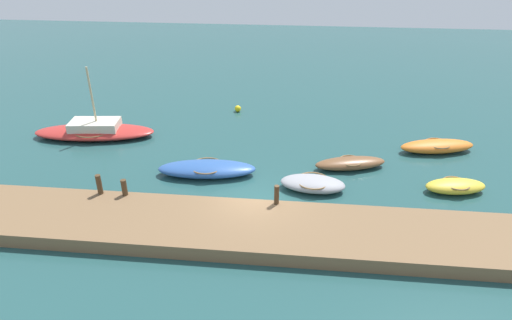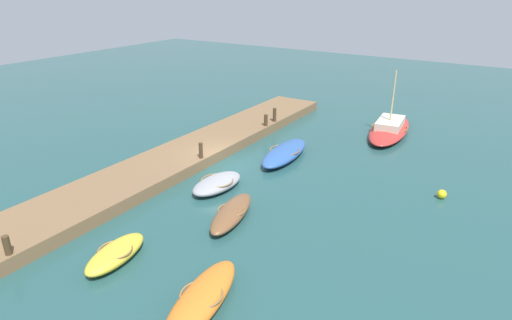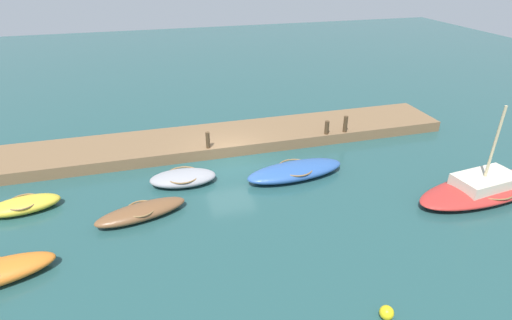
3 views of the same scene
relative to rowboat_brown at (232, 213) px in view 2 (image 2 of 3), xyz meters
name	(u,v)px [view 2 (image 2 of 3)]	position (x,y,z in m)	size (l,w,h in m)	color
ground_plane	(223,165)	(-4.62, -3.95, -0.30)	(84.00, 84.00, 0.00)	#234C4C
dock_platform	(192,152)	(-4.62, -6.22, 0.01)	(26.78, 3.60, 0.61)	brown
rowboat_brown	(232,213)	(0.00, 0.00, 0.00)	(3.97, 2.05, 0.59)	brown
sailboat_red	(390,128)	(-15.14, 2.39, 0.11)	(7.44, 3.10, 4.36)	#B72D28
rowboat_orange	(202,299)	(5.07, 2.47, 0.05)	(4.43, 2.15, 0.68)	orange
motorboat_blue	(285,153)	(-7.41, -1.48, 0.05)	(5.16, 2.17, 0.69)	#2D569E
rowboat_grey	(217,183)	(-2.00, -2.33, 0.02)	(3.23, 1.79, 0.62)	#939399
dinghy_yellow	(116,253)	(4.84, -1.84, 0.02)	(3.06, 1.67, 0.61)	gold
mooring_post_west	(275,115)	(-11.64, -4.67, 0.79)	(0.24, 0.24, 0.95)	#47331E
mooring_post_mid_west	(266,120)	(-10.49, -4.67, 0.70)	(0.25, 0.25, 0.78)	#47331E
mooring_post_mid_east	(201,150)	(-3.63, -4.67, 0.76)	(0.22, 0.22, 0.90)	#47331E
mooring_post_east	(7,245)	(7.20, -4.67, 0.68)	(0.25, 0.25, 0.74)	#47331E
marker_buoy	(442,194)	(-7.05, 7.37, -0.08)	(0.44, 0.44, 0.44)	yellow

